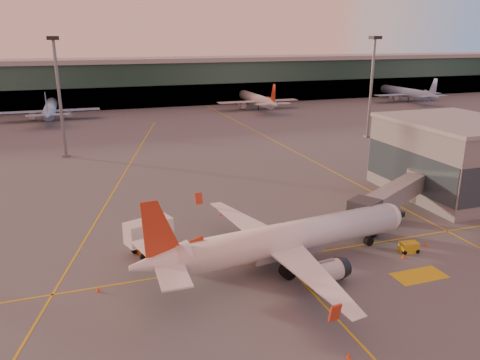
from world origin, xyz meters
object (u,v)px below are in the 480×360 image
object	(u,v)px
main_airplane	(284,240)
catering_truck	(150,235)
gpu_cart	(409,247)
pushback_tug	(384,217)

from	to	relation	value
main_airplane	catering_truck	size ratio (longest dim) A/B	5.69
gpu_cart	main_airplane	bearing A→B (deg)	-177.80
main_airplane	gpu_cart	size ratio (longest dim) A/B	14.74
catering_truck	main_airplane	bearing A→B (deg)	-50.54
gpu_cart	pushback_tug	size ratio (longest dim) A/B	0.72
gpu_cart	catering_truck	bearing A→B (deg)	168.89
catering_truck	pushback_tug	distance (m)	33.73
main_airplane	gpu_cart	distance (m)	16.61
catering_truck	gpu_cart	bearing A→B (deg)	-37.29
catering_truck	pushback_tug	bearing A→B (deg)	-19.45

